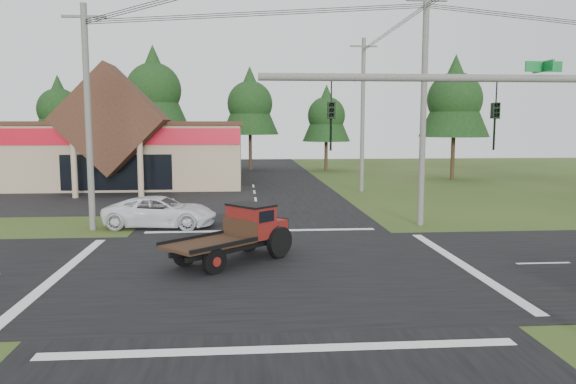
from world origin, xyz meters
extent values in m
plane|color=#2D4318|center=(0.00, 0.00, 0.00)|extent=(120.00, 120.00, 0.00)
cube|color=black|center=(0.00, 0.00, 0.01)|extent=(12.00, 120.00, 0.02)
cube|color=black|center=(0.00, 0.00, 0.01)|extent=(120.00, 12.00, 0.02)
cube|color=black|center=(-14.00, 19.00, 0.01)|extent=(28.00, 14.00, 0.02)
cube|color=tan|center=(-16.00, 30.00, 2.50)|extent=(30.00, 15.00, 5.00)
cube|color=#3B2118|center=(-16.00, 30.00, 5.05)|extent=(30.40, 15.40, 0.30)
cube|color=maroon|center=(-16.00, 22.45, 4.10)|extent=(30.00, 0.12, 1.20)
cube|color=#3B2118|center=(-10.00, 21.50, 5.30)|extent=(7.78, 4.00, 7.78)
cylinder|color=tan|center=(-12.20, 19.80, 2.00)|extent=(0.40, 0.40, 4.00)
cylinder|color=tan|center=(-7.80, 19.80, 2.00)|extent=(0.40, 0.40, 4.00)
cube|color=black|center=(-10.00, 22.48, 1.50)|extent=(8.00, 0.08, 2.60)
cylinder|color=#595651|center=(3.50, -7.50, 6.00)|extent=(8.00, 0.16, 0.16)
imported|color=black|center=(4.50, -7.50, 5.00)|extent=(0.16, 0.20, 1.00)
imported|color=black|center=(1.00, -7.50, 5.00)|extent=(0.16, 0.20, 1.00)
cube|color=#0C6626|center=(5.50, -7.50, 6.25)|extent=(0.80, 0.04, 0.22)
cylinder|color=#595651|center=(-8.00, 8.00, 5.25)|extent=(0.30, 0.30, 10.50)
cube|color=#595651|center=(-8.00, 8.00, 9.90)|extent=(2.00, 0.12, 0.12)
cylinder|color=#595651|center=(8.00, 8.00, 5.75)|extent=(0.30, 0.30, 11.50)
cube|color=#595651|center=(8.00, 8.00, 10.90)|extent=(2.00, 0.12, 0.12)
cylinder|color=#595651|center=(8.00, 22.00, 5.60)|extent=(0.30, 0.30, 11.20)
cube|color=#595651|center=(8.00, 22.00, 10.60)|extent=(2.00, 0.12, 0.12)
cylinder|color=#332316|center=(-20.00, 42.00, 1.75)|extent=(0.36, 0.36, 3.50)
cone|color=black|center=(-20.00, 42.00, 6.80)|extent=(5.60, 5.60, 6.60)
sphere|color=black|center=(-20.00, 42.00, 6.50)|extent=(4.40, 4.40, 4.40)
cylinder|color=#332316|center=(-10.00, 41.00, 2.27)|extent=(0.36, 0.36, 4.55)
cone|color=black|center=(-10.00, 41.00, 8.84)|extent=(7.28, 7.28, 8.58)
sphere|color=black|center=(-10.00, 41.00, 8.45)|extent=(5.72, 5.72, 5.72)
cylinder|color=#332316|center=(0.00, 42.00, 1.92)|extent=(0.36, 0.36, 3.85)
cone|color=black|center=(0.00, 42.00, 7.48)|extent=(6.16, 6.16, 7.26)
sphere|color=black|center=(0.00, 42.00, 7.15)|extent=(4.84, 4.84, 4.84)
cylinder|color=#332316|center=(8.00, 40.00, 1.57)|extent=(0.36, 0.36, 3.15)
cone|color=black|center=(8.00, 40.00, 6.12)|extent=(5.04, 5.04, 5.94)
sphere|color=black|center=(8.00, 40.00, 5.85)|extent=(3.96, 3.96, 3.96)
cylinder|color=#332316|center=(18.00, 30.00, 1.92)|extent=(0.36, 0.36, 3.85)
cone|color=black|center=(18.00, 30.00, 7.48)|extent=(6.16, 6.16, 7.26)
sphere|color=black|center=(18.00, 30.00, 7.15)|extent=(4.84, 4.84, 4.84)
imported|color=white|center=(-4.86, 8.52, 0.75)|extent=(5.64, 3.08, 1.50)
camera|label=1|loc=(-0.82, -19.03, 5.07)|focal=35.00mm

